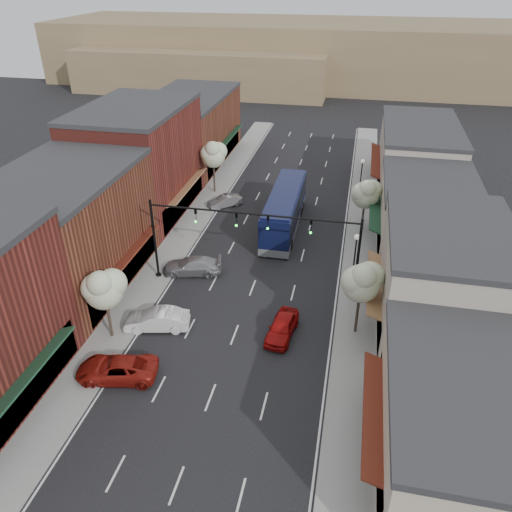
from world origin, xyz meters
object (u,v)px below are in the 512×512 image
Objects in this scene: tree_right_near at (362,281)px; lamp_post_near at (355,250)px; parked_car_e at (225,201)px; signal_mast_left at (182,230)px; red_hatchback at (282,327)px; tree_right_far at (366,193)px; tree_left_near at (104,288)px; parked_car_b at (157,320)px; tree_left_far at (213,154)px; parked_car_a at (117,369)px; coach_bus at (285,209)px; signal_mast_right at (326,245)px; lamp_post_far at (361,172)px; parked_car_c at (192,266)px.

tree_right_near reaches higher than lamp_post_near.
parked_car_e is (-14.00, 12.11, -2.39)m from lamp_post_near.
signal_mast_left reaches higher than red_hatchback.
tree_right_far is at bearing 37.58° from parked_car_e.
tree_left_near is 4.69m from parked_car_b.
parked_car_a is at bearing -86.00° from tree_left_far.
parked_car_b is at bearing -110.49° from coach_bus.
signal_mast_right reaches higher than coach_bus.
tree_left_far is at bearing 173.55° from parked_car_a.
tree_left_far is at bearing -172.70° from lamp_post_far.
tree_left_near is at bearing -159.89° from parked_car_a.
red_hatchback is at bearing -63.67° from tree_left_far.
lamp_post_near is (13.42, 2.50, -1.62)m from signal_mast_left.
tree_right_far is (0.00, 16.00, -0.46)m from tree_right_near.
signal_mast_left reaches higher than lamp_post_far.
coach_bus is 23.64m from parked_car_a.
coach_bus is 3.36× the size of parked_car_e.
red_hatchback is at bearing -106.36° from tree_right_far.
tree_left_near is at bearing -146.67° from lamp_post_near.
signal_mast_left is at bearing -120.69° from coach_bus.
lamp_post_near is 0.97× the size of parked_car_b.
parked_car_a is (-9.46, -6.21, -0.01)m from red_hatchback.
signal_mast_right is 0.65× the size of coach_bus.
parked_car_c is (-13.77, 5.20, -3.74)m from tree_right_near.
parked_car_c is at bearing 149.98° from red_hatchback.
lamp_post_near reaches higher than parked_car_b.
red_hatchback is (-5.07, -17.29, -3.28)m from tree_right_far.
tree_right_near is 6.43m from red_hatchback.
signal_mast_right is at bearing -3.06° from parked_car_e.
parked_car_b is at bearing -146.31° from lamp_post_near.
parked_car_a is at bearing -19.43° from parked_car_b.
signal_mast_right is at bearing 123.90° from parked_car_a.
parked_car_e is at bearing 128.97° from signal_mast_right.
parked_car_b is (0.63, 5.14, 0.05)m from parked_car_a.
parked_car_b is (0.06, -6.41, -3.87)m from signal_mast_left.
lamp_post_near is at bearing 7.11° from parked_car_e.
parked_car_c is at bearing 80.28° from signal_mast_left.
tree_right_near is 1.34× the size of lamp_post_far.
red_hatchback is at bearing -81.80° from coach_bus.
parked_car_c is (2.83, -16.80, -3.89)m from tree_left_far.
coach_bus is 11.72m from parked_car_c.
coach_bus is at bearing -172.81° from tree_right_far.
tree_left_far is (-16.60, 22.00, 0.15)m from tree_right_near.
lamp_post_near is at bearing 111.21° from parked_car_b.
tree_left_near is 1.24× the size of parked_car_b.
tree_left_near reaches higher than parked_car_a.
signal_mast_left reaches higher than parked_car_c.
signal_mast_right is at bearing 107.33° from parked_car_b.
signal_mast_right is at bearing 71.97° from parked_car_c.
signal_mast_right is 20.19m from lamp_post_far.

